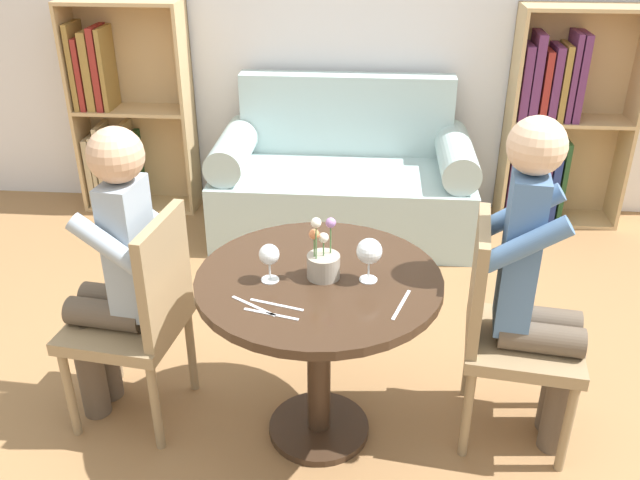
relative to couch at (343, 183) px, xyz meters
The scene contains 16 objects.
ground_plane 1.86m from the couch, 90.00° to the right, with size 16.00×16.00×0.00m, color olive.
round_table 1.85m from the couch, 90.00° to the right, with size 0.88×0.88×0.72m.
couch is the anchor object (origin of this frame).
bookshelf_left 1.52m from the couch, 169.75° to the left, with size 0.75×0.28×1.35m.
bookshelf_right 1.34m from the couch, 11.53° to the left, with size 0.75×0.28×1.35m.
chair_left 1.92m from the couch, 111.13° to the right, with size 0.47×0.47×0.90m.
chair_right 1.89m from the couch, 68.54° to the right, with size 0.47×0.47×0.90m.
person_left 1.96m from the couch, 113.80° to the right, with size 0.44×0.37×1.23m.
person_right 1.97m from the couch, 66.38° to the right, with size 0.44×0.38×1.30m.
wine_glass_left 1.95m from the couch, 95.13° to the right, with size 0.07×0.07×0.14m.
wine_glass_right 1.93m from the couch, 84.59° to the right, with size 0.09×0.09×0.16m.
flower_vase 1.90m from the couch, 89.53° to the right, with size 0.12×0.12×0.24m.
knife_left_setting 2.09m from the couch, 95.54° to the right, with size 0.17×0.11×0.00m.
fork_left_setting 2.13m from the couch, 93.67° to the right, with size 0.19×0.06×0.00m.
knife_right_setting 2.08m from the couch, 93.48° to the right, with size 0.19×0.06×0.00m.
fork_right_setting 2.06m from the couch, 81.84° to the right, with size 0.07×0.18×0.00m.
Camera 1 is at (0.17, -2.05, 1.94)m, focal length 38.00 mm.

